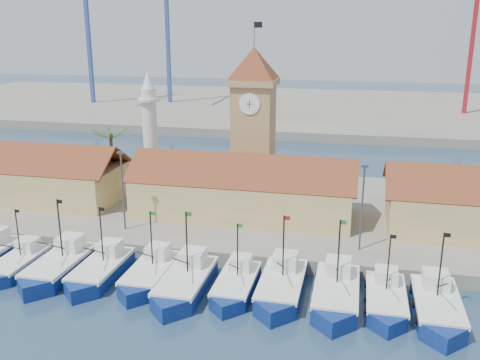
# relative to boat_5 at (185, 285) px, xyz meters

# --- Properties ---
(ground) EXTENTS (400.00, 400.00, 0.00)m
(ground) POSITION_rel_boat_5_xyz_m (1.58, -1.83, -0.83)
(ground) COLOR #1B2E48
(ground) RESTS_ON ground
(quay) EXTENTS (140.00, 32.00, 1.50)m
(quay) POSITION_rel_boat_5_xyz_m (1.58, 22.17, -0.08)
(quay) COLOR gray
(quay) RESTS_ON ground
(terminal) EXTENTS (240.00, 80.00, 2.00)m
(terminal) POSITION_rel_boat_5_xyz_m (1.58, 108.17, 0.17)
(terminal) COLOR gray
(terminal) RESTS_ON ground
(boat_1) EXTENTS (3.24, 8.87, 6.71)m
(boat_1) POSITION_rel_boat_5_xyz_m (-17.82, 0.52, -0.14)
(boat_1) COLOR navy
(boat_1) RESTS_ON ground
(boat_2) EXTENTS (3.89, 10.66, 8.06)m
(boat_2) POSITION_rel_boat_5_xyz_m (-13.26, 0.62, 0.00)
(boat_2) COLOR navy
(boat_2) RESTS_ON ground
(boat_3) EXTENTS (3.63, 9.93, 7.52)m
(boat_3) POSITION_rel_boat_5_xyz_m (-8.92, 0.83, -0.06)
(boat_3) COLOR navy
(boat_3) RESTS_ON ground
(boat_4) EXTENTS (3.55, 9.72, 7.35)m
(boat_4) POSITION_rel_boat_5_xyz_m (-3.92, 1.18, -0.07)
(boat_4) COLOR navy
(boat_4) RESTS_ON ground
(boat_5) EXTENTS (3.88, 10.64, 8.05)m
(boat_5) POSITION_rel_boat_5_xyz_m (0.00, 0.00, 0.00)
(boat_5) COLOR navy
(boat_5) RESTS_ON ground
(boat_6) EXTENTS (3.34, 9.16, 6.93)m
(boat_6) POSITION_rel_boat_5_xyz_m (4.61, 0.91, -0.12)
(boat_6) COLOR navy
(boat_6) RESTS_ON ground
(boat_7) EXTENTS (3.83, 10.49, 7.94)m
(boat_7) POSITION_rel_boat_5_xyz_m (8.77, 1.23, -0.01)
(boat_7) COLOR navy
(boat_7) RESTS_ON ground
(boat_8) EXTENTS (3.89, 10.66, 8.07)m
(boat_8) POSITION_rel_boat_5_xyz_m (13.71, 0.90, 0.00)
(boat_8) COLOR navy
(boat_8) RESTS_ON ground
(boat_9) EXTENTS (3.39, 9.30, 7.03)m
(boat_9) POSITION_rel_boat_5_xyz_m (18.00, 1.01, -0.10)
(boat_9) COLOR navy
(boat_9) RESTS_ON ground
(boat_10) EXTENTS (3.77, 10.32, 7.81)m
(boat_10) POSITION_rel_boat_5_xyz_m (22.18, 0.44, -0.03)
(boat_10) COLOR navy
(boat_10) RESTS_ON ground
(hall_left) EXTENTS (31.20, 10.13, 7.61)m
(hall_left) POSITION_rel_boat_5_xyz_m (-30.42, 18.17, 3.15)
(hall_left) COLOR #D1BE72
(hall_left) RESTS_ON quay
(hall_center) EXTENTS (27.04, 10.13, 7.61)m
(hall_center) POSITION_rel_boat_5_xyz_m (1.58, 18.17, 3.15)
(hall_center) COLOR #D1BE72
(hall_center) RESTS_ON quay
(clock_tower) EXTENTS (5.80, 5.80, 22.70)m
(clock_tower) POSITION_rel_boat_5_xyz_m (1.58, 24.16, 11.13)
(clock_tower) COLOR tan
(clock_tower) RESTS_ON quay
(minaret) EXTENTS (3.00, 3.00, 16.30)m
(minaret) POSITION_rel_boat_5_xyz_m (-13.42, 26.17, 8.90)
(minaret) COLOR silver
(minaret) RESTS_ON quay
(palm_tree) EXTENTS (5.60, 5.03, 8.39)m
(palm_tree) POSITION_rel_boat_5_xyz_m (-18.42, 24.17, 5.41)
(palm_tree) COLOR brown
(palm_tree) RESTS_ON quay
(lamp_posts) EXTENTS (80.70, 0.25, 9.03)m
(lamp_posts) POSITION_rel_boat_5_xyz_m (2.08, 10.17, 5.64)
(lamp_posts) COLOR #3F3F44
(lamp_posts) RESTS_ON quay
(crane_blue_far) EXTENTS (1.00, 32.29, 44.57)m
(crane_blue_far) POSITION_rel_boat_5_xyz_m (-61.03, 98.88, 25.86)
(crane_blue_far) COLOR #324A9A
(crane_blue_far) RESTS_ON terminal
(crane_blue_near) EXTENTS (1.00, 30.19, 41.47)m
(crane_blue_near) POSITION_rel_boat_5_xyz_m (-39.64, 105.09, 23.98)
(crane_blue_near) COLOR #324A9A
(crane_blue_near) RESTS_ON terminal
(crane_red_right) EXTENTS (1.00, 35.85, 39.23)m
(crane_red_right) POSITION_rel_boat_5_xyz_m (40.92, 101.18, 23.18)
(crane_red_right) COLOR #AE1A21
(crane_red_right) RESTS_ON terminal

